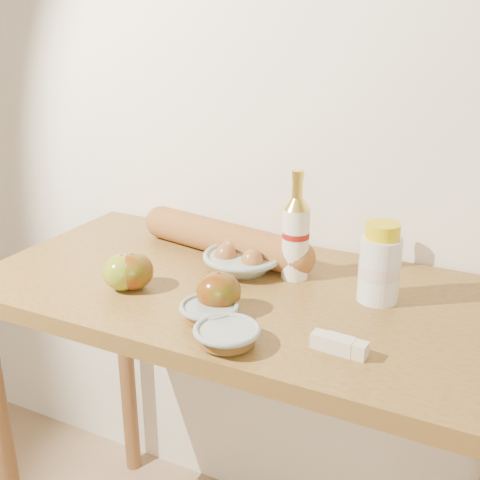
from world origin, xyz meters
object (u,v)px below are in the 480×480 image
at_px(cream_bottle, 380,265).
at_px(egg_bowl, 243,259).
at_px(bourbon_bottle, 296,235).
at_px(baguette, 224,239).
at_px(table, 246,336).

distance_m(cream_bottle, egg_bowl, 0.32).
xyz_separation_m(bourbon_bottle, baguette, (-0.21, 0.05, -0.06)).
height_order(bourbon_bottle, cream_bottle, bourbon_bottle).
distance_m(egg_bowl, baguette, 0.11).
height_order(table, cream_bottle, cream_bottle).
distance_m(table, egg_bowl, 0.18).
height_order(bourbon_bottle, egg_bowl, bourbon_bottle).
bearing_deg(cream_bottle, egg_bowl, 158.27).
height_order(cream_bottle, egg_bowl, cream_bottle).
bearing_deg(bourbon_bottle, baguette, 159.77).
height_order(table, egg_bowl, egg_bowl).
xyz_separation_m(cream_bottle, baguette, (-0.41, 0.08, -0.04)).
bearing_deg(baguette, egg_bowl, -26.55).
distance_m(bourbon_bottle, baguette, 0.22).
xyz_separation_m(cream_bottle, egg_bowl, (-0.32, 0.02, -0.05)).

